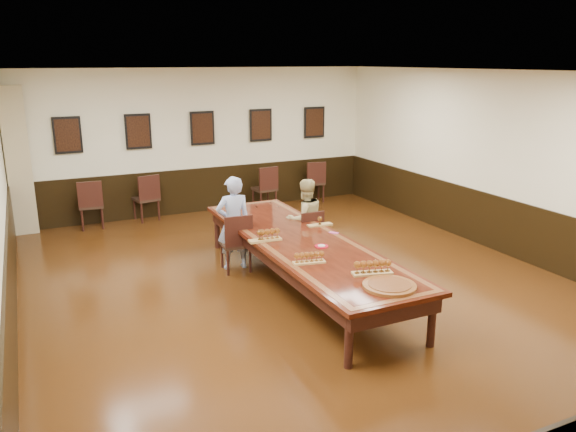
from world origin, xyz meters
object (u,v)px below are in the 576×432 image
chair_woman (307,235)px  spare_chair_b (146,197)px  chair_man (236,242)px  spare_chair_a (91,204)px  person_man (233,223)px  spare_chair_d (314,181)px  spare_chair_c (264,187)px  carved_platter (389,286)px  person_woman (305,219)px  conference_table (302,249)px

chair_woman → spare_chair_b: 4.24m
chair_man → spare_chair_b: (-0.71, 3.67, 0.02)m
chair_woman → spare_chair_a: spare_chair_a is taller
person_man → spare_chair_d: bearing=-129.1°
spare_chair_c → carved_platter: bearing=74.7°
person_man → carved_platter: bearing=107.7°
chair_man → spare_chair_d: 4.94m
spare_chair_b → spare_chair_c: bearing=163.6°
spare_chair_a → person_man: size_ratio=0.65×
chair_man → spare_chair_a: bearing=-58.2°
chair_man → person_woman: bearing=-174.1°
person_man → conference_table: person_man is taller
spare_chair_d → person_woman: bearing=70.5°
spare_chair_b → person_man: bearing=89.6°
spare_chair_d → person_man: size_ratio=0.64×
spare_chair_d → person_man: 4.86m
spare_chair_c → person_woman: 3.49m
chair_man → spare_chair_a: size_ratio=0.96×
spare_chair_d → carved_platter: (-2.57, -6.79, 0.27)m
person_woman → spare_chair_d: bearing=-120.3°
conference_table → person_man: bearing=118.6°
chair_woman → person_man: (-1.28, 0.17, 0.33)m
spare_chair_b → conference_table: spare_chair_b is taller
spare_chair_a → spare_chair_c: size_ratio=1.00×
chair_woman → spare_chair_b: size_ratio=0.89×
spare_chair_b → spare_chair_a: bearing=-6.0°
chair_man → spare_chair_a: (-1.85, 3.56, 0.02)m
person_man → conference_table: size_ratio=0.31×
conference_table → spare_chair_c: bearing=74.0°
person_man → chair_man: bearing=90.0°
person_woman → conference_table: 1.30m
spare_chair_b → spare_chair_d: size_ratio=1.01×
spare_chair_d → person_woman: person_woman is taller
spare_chair_a → spare_chair_c: 3.82m
chair_man → person_woman: 1.31m
chair_man → spare_chair_c: size_ratio=0.96×
chair_woman → spare_chair_c: (0.69, 3.52, 0.06)m
spare_chair_d → carved_platter: 7.27m
spare_chair_a → spare_chair_d: size_ratio=1.01×
chair_man → chair_woman: size_ratio=1.08×
person_man → conference_table: bearing=123.0°
person_man → carved_platter: 3.36m
conference_table → carved_platter: carved_platter is taller
spare_chair_d → carved_platter: bearing=79.6°
spare_chair_d → person_woman: 4.15m
chair_woman → spare_chair_a: size_ratio=0.89×
chair_woman → spare_chair_b: bearing=-62.3°
spare_chair_a → conference_table: spare_chair_a is taller
chair_woman → person_man: size_ratio=0.58×
spare_chair_a → person_woman: size_ratio=0.72×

